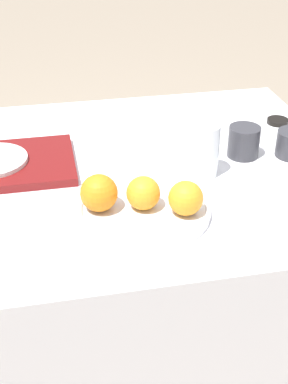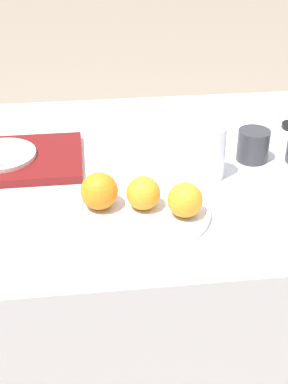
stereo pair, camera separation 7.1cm
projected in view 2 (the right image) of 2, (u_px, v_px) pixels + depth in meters
The scene contains 11 objects.
ground_plane at pixel (122, 378), 1.64m from camera, with size 12.00×12.00×0.00m, color gray.
table at pixel (119, 287), 1.44m from camera, with size 1.14×0.85×0.74m.
fruit_platter at pixel (144, 209), 1.08m from camera, with size 0.27×0.27×0.02m.
orange_0 at pixel (143, 193), 1.06m from camera, with size 0.07×0.07×0.07m.
orange_1 at pixel (99, 191), 1.06m from camera, with size 0.08×0.08×0.08m.
orange_2 at pixel (185, 200), 1.04m from camera, with size 0.07×0.07×0.07m.
water_glass at pixel (209, 152), 1.18m from camera, with size 0.07×0.07×0.12m.
serving_tray at pixel (2, 160), 1.26m from camera, with size 0.37×0.23×0.02m.
side_plate at pixel (1, 155), 1.25m from camera, with size 0.16×0.16×0.01m.
cup_1 at pixel (253, 145), 1.26m from camera, with size 0.08×0.08×0.08m.
napkin at pixel (166, 150), 1.32m from camera, with size 0.12×0.14×0.01m.
Camera 2 is at (-0.06, -1.10, 1.35)m, focal length 50.00 mm.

